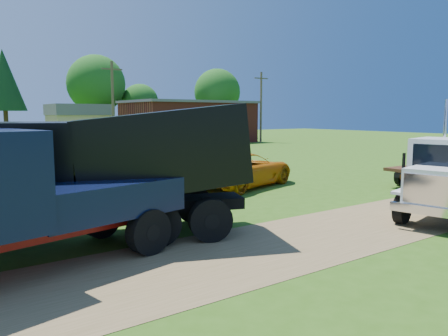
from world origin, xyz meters
TOP-DOWN VIEW (x-y plane):
  - ground at (0.00, 0.00)m, footprint 140.00×140.00m
  - dirt_track at (0.00, 0.00)m, footprint 120.00×4.20m
  - black_dump_truck at (-6.65, 3.43)m, footprint 9.19×5.44m
  - navy_truck at (-9.38, 1.84)m, footprint 7.73×3.99m
  - orange_pickup at (2.38, 8.44)m, footprint 6.77×4.62m
  - flatbed_trailer at (11.26, 2.95)m, footprint 7.05×2.30m
  - spectator_a at (2.25, -0.55)m, footprint 0.70×0.59m
  - spectator_b at (-4.67, 9.45)m, footprint 1.24×1.20m
  - brick_building at (18.00, 40.00)m, footprint 15.40×10.40m
  - tan_shed at (4.00, 40.00)m, footprint 6.20×5.40m
  - utility_poles at (6.00, 35.00)m, footprint 42.20×0.28m
  - tree_row at (3.14, 49.39)m, footprint 57.96×14.15m

SIDE VIEW (x-z plane):
  - ground at x=0.00m, z-range 0.00..0.00m
  - dirt_track at x=0.00m, z-range 0.00..0.01m
  - flatbed_trailer at x=11.26m, z-range -0.13..1.66m
  - spectator_a at x=2.25m, z-range 0.00..1.65m
  - orange_pickup at x=2.38m, z-range 0.00..1.72m
  - spectator_b at x=-4.67m, z-range 0.00..2.02m
  - navy_truck at x=-9.38m, z-range 0.04..3.32m
  - black_dump_truck at x=-6.65m, z-range 0.20..4.12m
  - tan_shed at x=4.00m, z-range 0.07..4.77m
  - brick_building at x=18.00m, z-range 0.01..5.31m
  - utility_poles at x=6.00m, z-range 0.21..9.21m
  - tree_row at x=3.14m, z-range 1.20..12.86m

